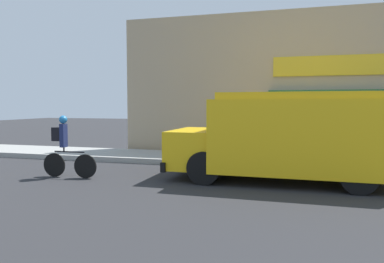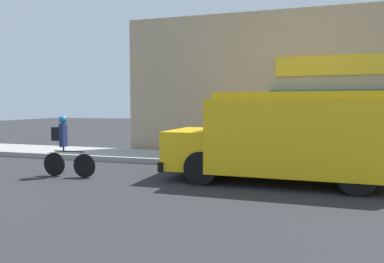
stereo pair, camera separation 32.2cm
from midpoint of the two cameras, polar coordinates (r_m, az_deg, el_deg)
ground_plane at (r=11.15m, az=15.91°, el=-5.91°), size 70.00×70.00×0.00m
sidewalk at (r=12.27m, az=15.93°, el=-4.58°), size 28.00×2.30×0.18m
storefront at (r=13.68m, az=16.32°, el=6.90°), size 13.51×0.74×5.22m
school_bus at (r=9.55m, az=13.88°, el=-0.57°), size 5.56×2.84×2.20m
cyclist at (r=10.41m, az=-19.62°, el=-2.23°), size 1.54×0.21×1.63m
trash_bin at (r=13.10m, az=2.08°, el=-1.84°), size 0.50×0.50×0.75m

